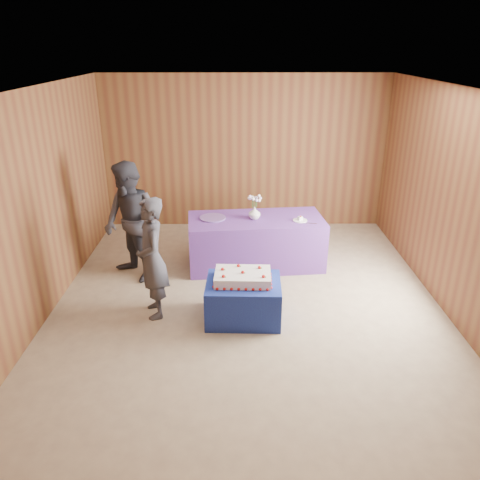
{
  "coord_description": "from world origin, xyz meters",
  "views": [
    {
      "loc": [
        -0.13,
        -5.25,
        3.16
      ],
      "look_at": [
        -0.1,
        0.1,
        0.9
      ],
      "focal_mm": 35.0,
      "sensor_mm": 36.0,
      "label": 1
    }
  ],
  "objects_px": {
    "cake_table": "(243,300)",
    "guest_right": "(130,223)",
    "sheet_cake": "(243,277)",
    "vase": "(254,213)",
    "guest_left": "(152,259)",
    "serving_table": "(256,242)"
  },
  "relations": [
    {
      "from": "cake_table",
      "to": "guest_right",
      "type": "height_order",
      "value": "guest_right"
    },
    {
      "from": "cake_table",
      "to": "sheet_cake",
      "type": "distance_m",
      "value": 0.31
    },
    {
      "from": "guest_right",
      "to": "cake_table",
      "type": "bearing_deg",
      "value": 11.49
    },
    {
      "from": "serving_table",
      "to": "vase",
      "type": "xyz_separation_m",
      "value": [
        -0.02,
        -0.02,
        0.47
      ]
    },
    {
      "from": "cake_table",
      "to": "vase",
      "type": "xyz_separation_m",
      "value": [
        0.18,
        1.51,
        0.59
      ]
    },
    {
      "from": "vase",
      "to": "serving_table",
      "type": "bearing_deg",
      "value": 36.31
    },
    {
      "from": "guest_left",
      "to": "guest_right",
      "type": "relative_size",
      "value": 0.89
    },
    {
      "from": "guest_left",
      "to": "serving_table",
      "type": "bearing_deg",
      "value": 120.3
    },
    {
      "from": "sheet_cake",
      "to": "vase",
      "type": "relative_size",
      "value": 3.9
    },
    {
      "from": "serving_table",
      "to": "vase",
      "type": "distance_m",
      "value": 0.47
    },
    {
      "from": "serving_table",
      "to": "guest_left",
      "type": "xyz_separation_m",
      "value": [
        -1.31,
        -1.42,
        0.39
      ]
    },
    {
      "from": "sheet_cake",
      "to": "guest_right",
      "type": "xyz_separation_m",
      "value": [
        -1.55,
        1.08,
        0.29
      ]
    },
    {
      "from": "cake_table",
      "to": "guest_left",
      "type": "distance_m",
      "value": 1.22
    },
    {
      "from": "cake_table",
      "to": "vase",
      "type": "relative_size",
      "value": 4.88
    },
    {
      "from": "sheet_cake",
      "to": "vase",
      "type": "bearing_deg",
      "value": 84.7
    },
    {
      "from": "sheet_cake",
      "to": "guest_right",
      "type": "height_order",
      "value": "guest_right"
    },
    {
      "from": "vase",
      "to": "guest_right",
      "type": "relative_size",
      "value": 0.11
    },
    {
      "from": "cake_table",
      "to": "serving_table",
      "type": "relative_size",
      "value": 0.45
    },
    {
      "from": "vase",
      "to": "guest_left",
      "type": "relative_size",
      "value": 0.12
    },
    {
      "from": "cake_table",
      "to": "guest_left",
      "type": "relative_size",
      "value": 0.59
    },
    {
      "from": "vase",
      "to": "guest_right",
      "type": "height_order",
      "value": "guest_right"
    },
    {
      "from": "guest_right",
      "to": "guest_left",
      "type": "bearing_deg",
      "value": -18.38
    }
  ]
}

